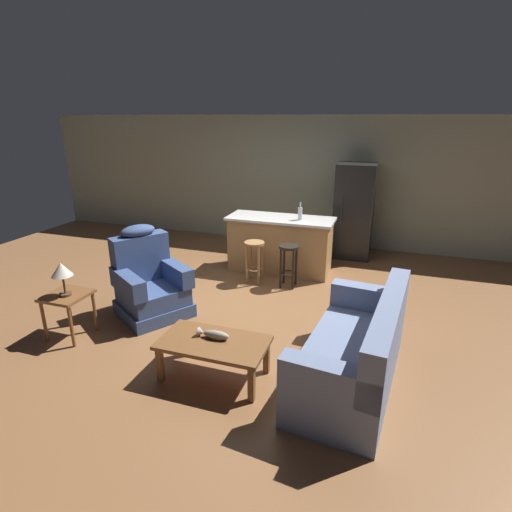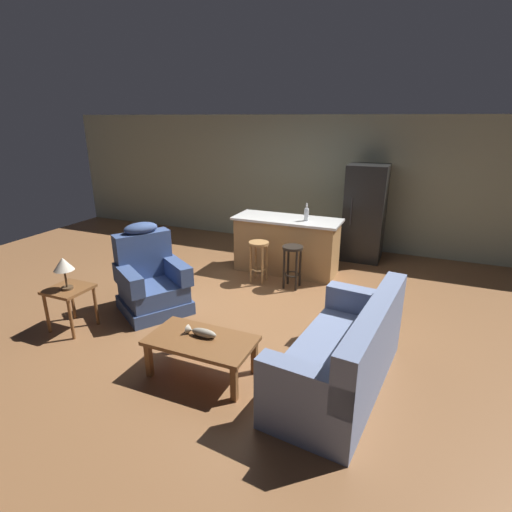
{
  "view_description": "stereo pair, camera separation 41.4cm",
  "coord_description": "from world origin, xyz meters",
  "px_view_note": "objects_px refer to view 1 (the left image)",
  "views": [
    {
      "loc": [
        1.7,
        -5.0,
        2.56
      ],
      "look_at": [
        0.05,
        -0.1,
        0.75
      ],
      "focal_mm": 28.0,
      "sensor_mm": 36.0,
      "label": 1
    },
    {
      "loc": [
        2.08,
        -4.85,
        2.56
      ],
      "look_at": [
        0.05,
        -0.1,
        0.75
      ],
      "focal_mm": 28.0,
      "sensor_mm": 36.0,
      "label": 2
    }
  ],
  "objects_px": {
    "couch": "(357,352)",
    "bottle_tall_green": "(300,213)",
    "coffee_table": "(214,346)",
    "recliner_near_lamp": "(150,284)",
    "bar_stool_right": "(289,258)",
    "refrigerator": "(354,211)",
    "fish_figurine": "(213,334)",
    "bar_stool_left": "(254,254)",
    "end_table": "(68,302)",
    "table_lamp": "(62,271)",
    "kitchen_island": "(280,244)"
  },
  "relations": [
    {
      "from": "table_lamp",
      "to": "refrigerator",
      "type": "bearing_deg",
      "value": 55.23
    },
    {
      "from": "recliner_near_lamp",
      "to": "end_table",
      "type": "height_order",
      "value": "recliner_near_lamp"
    },
    {
      "from": "coffee_table",
      "to": "fish_figurine",
      "type": "distance_m",
      "value": 0.11
    },
    {
      "from": "table_lamp",
      "to": "bar_stool_left",
      "type": "xyz_separation_m",
      "value": [
        1.56,
        2.36,
        -0.4
      ]
    },
    {
      "from": "bar_stool_left",
      "to": "end_table",
      "type": "bearing_deg",
      "value": -124.13
    },
    {
      "from": "coffee_table",
      "to": "kitchen_island",
      "type": "relative_size",
      "value": 0.61
    },
    {
      "from": "bar_stool_right",
      "to": "bottle_tall_green",
      "type": "xyz_separation_m",
      "value": [
        0.03,
        0.58,
        0.59
      ]
    },
    {
      "from": "coffee_table",
      "to": "end_table",
      "type": "height_order",
      "value": "end_table"
    },
    {
      "from": "table_lamp",
      "to": "couch",
      "type": "bearing_deg",
      "value": 3.78
    },
    {
      "from": "couch",
      "to": "end_table",
      "type": "bearing_deg",
      "value": 9.5
    },
    {
      "from": "coffee_table",
      "to": "bar_stool_right",
      "type": "bearing_deg",
      "value": 86.69
    },
    {
      "from": "refrigerator",
      "to": "bar_stool_right",
      "type": "bearing_deg",
      "value": -113.24
    },
    {
      "from": "fish_figurine",
      "to": "bar_stool_left",
      "type": "xyz_separation_m",
      "value": [
        -0.4,
        2.48,
        0.01
      ]
    },
    {
      "from": "coffee_table",
      "to": "refrigerator",
      "type": "xyz_separation_m",
      "value": [
        0.93,
        4.35,
        0.52
      ]
    },
    {
      "from": "bar_stool_right",
      "to": "fish_figurine",
      "type": "bearing_deg",
      "value": -93.9
    },
    {
      "from": "table_lamp",
      "to": "refrigerator",
      "type": "distance_m",
      "value": 5.1
    },
    {
      "from": "recliner_near_lamp",
      "to": "bar_stool_left",
      "type": "xyz_separation_m",
      "value": [
        1.0,
        1.47,
        0.05
      ]
    },
    {
      "from": "coffee_table",
      "to": "bar_stool_left",
      "type": "xyz_separation_m",
      "value": [
        -0.42,
        2.52,
        0.11
      ]
    },
    {
      "from": "coffee_table",
      "to": "bar_stool_right",
      "type": "relative_size",
      "value": 1.62
    },
    {
      "from": "end_table",
      "to": "refrigerator",
      "type": "xyz_separation_m",
      "value": [
        2.93,
        4.16,
        0.42
      ]
    },
    {
      "from": "couch",
      "to": "refrigerator",
      "type": "xyz_separation_m",
      "value": [
        -0.46,
        3.97,
        0.54
      ]
    },
    {
      "from": "bar_stool_right",
      "to": "bottle_tall_green",
      "type": "relative_size",
      "value": 2.33
    },
    {
      "from": "table_lamp",
      "to": "kitchen_island",
      "type": "height_order",
      "value": "table_lamp"
    },
    {
      "from": "bottle_tall_green",
      "to": "coffee_table",
      "type": "bearing_deg",
      "value": -93.22
    },
    {
      "from": "coffee_table",
      "to": "refrigerator",
      "type": "distance_m",
      "value": 4.48
    },
    {
      "from": "bar_stool_left",
      "to": "bottle_tall_green",
      "type": "bearing_deg",
      "value": 44.33
    },
    {
      "from": "couch",
      "to": "bottle_tall_green",
      "type": "bearing_deg",
      "value": -59.64
    },
    {
      "from": "refrigerator",
      "to": "couch",
      "type": "bearing_deg",
      "value": -83.4
    },
    {
      "from": "fish_figurine",
      "to": "kitchen_island",
      "type": "distance_m",
      "value": 3.11
    },
    {
      "from": "bar_stool_left",
      "to": "fish_figurine",
      "type": "bearing_deg",
      "value": -80.87
    },
    {
      "from": "end_table",
      "to": "refrigerator",
      "type": "bearing_deg",
      "value": 54.82
    },
    {
      "from": "fish_figurine",
      "to": "refrigerator",
      "type": "xyz_separation_m",
      "value": [
        0.95,
        4.31,
        0.42
      ]
    },
    {
      "from": "couch",
      "to": "recliner_near_lamp",
      "type": "distance_m",
      "value": 2.89
    },
    {
      "from": "bar_stool_left",
      "to": "refrigerator",
      "type": "height_order",
      "value": "refrigerator"
    },
    {
      "from": "bar_stool_right",
      "to": "bottle_tall_green",
      "type": "distance_m",
      "value": 0.83
    },
    {
      "from": "coffee_table",
      "to": "recliner_near_lamp",
      "type": "distance_m",
      "value": 1.77
    },
    {
      "from": "bar_stool_left",
      "to": "bar_stool_right",
      "type": "xyz_separation_m",
      "value": [
        0.57,
        0.0,
        0.0
      ]
    },
    {
      "from": "refrigerator",
      "to": "bottle_tall_green",
      "type": "bearing_deg",
      "value": -121.24
    },
    {
      "from": "coffee_table",
      "to": "fish_figurine",
      "type": "bearing_deg",
      "value": 115.71
    },
    {
      "from": "coffee_table",
      "to": "recliner_near_lamp",
      "type": "xyz_separation_m",
      "value": [
        -1.42,
        1.05,
        0.06
      ]
    },
    {
      "from": "fish_figurine",
      "to": "end_table",
      "type": "bearing_deg",
      "value": 175.78
    },
    {
      "from": "bar_stool_right",
      "to": "refrigerator",
      "type": "bearing_deg",
      "value": 66.76
    },
    {
      "from": "kitchen_island",
      "to": "table_lamp",
      "type": "bearing_deg",
      "value": -121.17
    },
    {
      "from": "table_lamp",
      "to": "bar_stool_right",
      "type": "relative_size",
      "value": 0.6
    },
    {
      "from": "couch",
      "to": "table_lamp",
      "type": "bearing_deg",
      "value": 10.05
    },
    {
      "from": "fish_figurine",
      "to": "bottle_tall_green",
      "type": "height_order",
      "value": "bottle_tall_green"
    },
    {
      "from": "end_table",
      "to": "kitchen_island",
      "type": "bearing_deg",
      "value": 58.26
    },
    {
      "from": "fish_figurine",
      "to": "bar_stool_left",
      "type": "relative_size",
      "value": 0.5
    },
    {
      "from": "recliner_near_lamp",
      "to": "bottle_tall_green",
      "type": "bearing_deg",
      "value": 85.25
    },
    {
      "from": "refrigerator",
      "to": "bottle_tall_green",
      "type": "relative_size",
      "value": 6.04
    }
  ]
}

